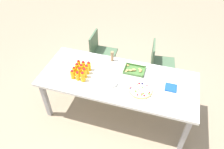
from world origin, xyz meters
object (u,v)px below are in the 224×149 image
object	(u,v)px
juice_bottle_2	(83,77)
fruit_pizza	(141,90)
juice_bottle_3	(74,71)
juice_bottle_11	(89,66)
juice_bottle_1	(78,76)
chair_far_left	(100,51)
napkin_stack	(171,88)
juice_bottle_10	(84,66)
juice_bottle_5	(85,73)
juice_bottle_4	(80,72)
juice_bottle_6	(77,68)
juice_bottle_7	(82,69)
juice_bottle_9	(79,65)
plate_stack	(111,83)
chair_far_right	(159,61)
cardboard_tube	(112,56)
juice_bottle_8	(87,70)
party_table	(118,81)
snack_tray	(134,70)

from	to	relation	value
juice_bottle_2	fruit_pizza	bearing A→B (deg)	3.36
juice_bottle_3	juice_bottle_11	distance (m)	0.22
juice_bottle_11	juice_bottle_1	bearing A→B (deg)	-107.30
juice_bottle_3	juice_bottle_11	size ratio (longest dim) A/B	0.98
chair_far_left	napkin_stack	distance (m)	1.50
juice_bottle_10	fruit_pizza	bearing A→B (deg)	-11.82
juice_bottle_5	fruit_pizza	world-z (taller)	juice_bottle_5
juice_bottle_4	fruit_pizza	size ratio (longest dim) A/B	0.45
juice_bottle_5	juice_bottle_6	size ratio (longest dim) A/B	1.06
juice_bottle_1	juice_bottle_7	world-z (taller)	juice_bottle_7
juice_bottle_5	fruit_pizza	bearing A→B (deg)	-2.03
juice_bottle_5	juice_bottle_7	bearing A→B (deg)	134.56
juice_bottle_9	plate_stack	world-z (taller)	juice_bottle_9
chair_far_right	juice_bottle_3	size ratio (longest dim) A/B	5.93
chair_far_right	juice_bottle_5	world-z (taller)	juice_bottle_5
juice_bottle_1	juice_bottle_5	world-z (taller)	juice_bottle_5
juice_bottle_11	plate_stack	world-z (taller)	juice_bottle_11
juice_bottle_5	plate_stack	world-z (taller)	juice_bottle_5
chair_far_right	chair_far_left	xyz separation A→B (m)	(-1.03, -0.01, 0.00)
juice_bottle_10	chair_far_left	bearing A→B (deg)	92.07
juice_bottle_3	cardboard_tube	xyz separation A→B (m)	(0.40, 0.45, 0.02)
chair_far_left	juice_bottle_7	bearing A→B (deg)	0.49
chair_far_left	juice_bottle_9	xyz separation A→B (m)	(-0.04, -0.77, 0.29)
juice_bottle_6	plate_stack	xyz separation A→B (m)	(0.52, -0.10, -0.05)
cardboard_tube	juice_bottle_9	bearing A→B (deg)	-142.74
juice_bottle_2	fruit_pizza	xyz separation A→B (m)	(0.78, 0.05, -0.06)
juice_bottle_11	plate_stack	bearing A→B (deg)	-25.56
chair_far_right	napkin_stack	size ratio (longest dim) A/B	5.53
juice_bottle_1	juice_bottle_8	size ratio (longest dim) A/B	0.90
juice_bottle_11	cardboard_tube	bearing A→B (deg)	50.02
juice_bottle_10	juice_bottle_4	bearing A→B (deg)	-88.36
juice_bottle_5	juice_bottle_11	xyz separation A→B (m)	(-0.00, 0.16, -0.00)
juice_bottle_7	juice_bottle_11	xyz separation A→B (m)	(0.08, 0.08, 0.00)
juice_bottle_3	juice_bottle_4	size ratio (longest dim) A/B	1.01
juice_bottle_7	napkin_stack	bearing A→B (deg)	2.58
chair_far_right	juice_bottle_8	world-z (taller)	juice_bottle_8
party_table	cardboard_tube	bearing A→B (deg)	118.47
juice_bottle_3	fruit_pizza	distance (m)	0.93
juice_bottle_6	napkin_stack	distance (m)	1.30
snack_tray	cardboard_tube	xyz separation A→B (m)	(-0.37, 0.13, 0.07)
party_table	juice_bottle_8	xyz separation A→B (m)	(-0.44, -0.03, 0.13)
juice_bottle_3	juice_bottle_7	size ratio (longest dim) A/B	0.98
juice_bottle_4	snack_tray	bearing A→B (deg)	24.52
juice_bottle_2	cardboard_tube	xyz separation A→B (m)	(0.25, 0.53, 0.01)
juice_bottle_4	juice_bottle_5	xyz separation A→B (m)	(0.08, -0.01, 0.01)
juice_bottle_3	cardboard_tube	world-z (taller)	cardboard_tube
juice_bottle_8	juice_bottle_9	distance (m)	0.17
juice_bottle_2	snack_tray	distance (m)	0.73
juice_bottle_3	juice_bottle_4	bearing A→B (deg)	4.72
juice_bottle_4	snack_tray	xyz separation A→B (m)	(0.69, 0.32, -0.05)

